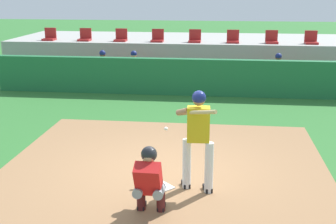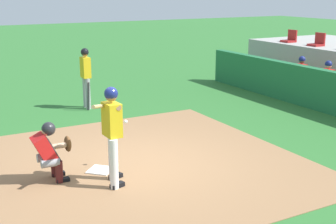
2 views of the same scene
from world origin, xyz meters
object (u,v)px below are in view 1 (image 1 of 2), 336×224
stadium_seat_3 (158,38)px  stadium_seat_5 (233,39)px  dugout_player_2 (278,72)px  catcher_crouched (149,178)px  stadium_seat_4 (195,39)px  stadium_seat_7 (311,40)px  stadium_seat_1 (85,37)px  dugout_player_0 (102,68)px  stadium_seat_0 (50,37)px  stadium_seat_6 (272,40)px  dugout_player_1 (133,69)px  stadium_seat_2 (121,38)px  home_plate (158,187)px  batter_at_plate (198,135)px

stadium_seat_3 → stadium_seat_5: bearing=0.0°
dugout_player_2 → catcher_crouched: bearing=-108.0°
catcher_crouched → stadium_seat_4: size_ratio=3.81×
stadium_seat_3 → stadium_seat_7: bearing=0.0°
stadium_seat_1 → dugout_player_2: bearing=-15.6°
dugout_player_0 → dugout_player_2: (6.09, 0.00, 0.00)m
dugout_player_0 → dugout_player_2: size_ratio=1.00×
dugout_player_0 → stadium_seat_3: stadium_seat_3 is taller
stadium_seat_0 → stadium_seat_6: same height
dugout_player_1 → stadium_seat_5: (3.46, 2.03, 0.86)m
dugout_player_1 → stadium_seat_2: stadium_seat_2 is taller
stadium_seat_4 → stadium_seat_7: 4.33m
home_plate → batter_at_plate: batter_at_plate is taller
batter_at_plate → stadium_seat_3: bearing=101.8°
dugout_player_2 → stadium_seat_5: 2.68m
catcher_crouched → stadium_seat_6: size_ratio=3.81×
batter_at_plate → stadium_seat_7: (3.64, 10.18, 0.50)m
stadium_seat_0 → stadium_seat_2: (2.89, 0.00, 0.00)m
home_plate → catcher_crouched: 1.10m
catcher_crouched → dugout_player_1: bearing=102.5°
home_plate → stadium_seat_3: (-1.44, 10.18, 1.51)m
dugout_player_0 → stadium_seat_6: size_ratio=2.71×
stadium_seat_5 → stadium_seat_3: bearing=180.0°
dugout_player_2 → stadium_seat_5: bearing=126.6°
catcher_crouched → stadium_seat_0: size_ratio=3.81×
batter_at_plate → stadium_seat_7: bearing=70.3°
stadium_seat_1 → stadium_seat_2: (1.44, 0.00, 0.00)m
batter_at_plate → dugout_player_1: 8.59m
home_plate → dugout_player_0: 8.75m
dugout_player_2 → home_plate: bearing=-109.9°
stadium_seat_4 → stadium_seat_5: bearing=0.0°
stadium_seat_6 → stadium_seat_7: bearing=0.0°
dugout_player_1 → stadium_seat_7: stadium_seat_7 is taller
stadium_seat_5 → dugout_player_2: bearing=-53.4°
dugout_player_1 → dugout_player_0: bearing=180.0°
stadium_seat_2 → stadium_seat_5: bearing=0.0°
batter_at_plate → dugout_player_1: (-2.71, 8.15, -0.36)m
stadium_seat_6 → dugout_player_0: bearing=-161.4°
stadium_seat_7 → stadium_seat_6: bearing=180.0°
home_plate → dugout_player_2: bearing=70.1°
stadium_seat_1 → stadium_seat_7: same height
home_plate → batter_at_plate: size_ratio=0.24×
home_plate → catcher_crouched: (-0.00, -0.94, 0.59)m
stadium_seat_2 → stadium_seat_5: (4.33, 0.00, 0.00)m
batter_at_plate → dugout_player_2: batter_at_plate is taller
dugout_player_1 → stadium_seat_2: bearing=113.2°
home_plate → stadium_seat_3: bearing=98.1°
stadium_seat_7 → stadium_seat_3: bearing=180.0°
stadium_seat_1 → stadium_seat_7: size_ratio=1.00×
stadium_seat_3 → stadium_seat_4: (1.44, 0.00, 0.00)m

